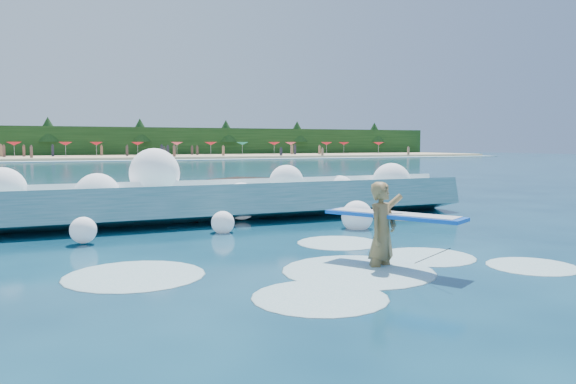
# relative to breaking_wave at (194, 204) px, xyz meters

# --- Properties ---
(ground) EXTENTS (200.00, 200.00, 0.00)m
(ground) POSITION_rel_breaking_wave_xyz_m (-0.48, -6.56, -0.53)
(ground) COLOR #082C42
(ground) RESTS_ON ground
(beach) EXTENTS (140.00, 20.00, 0.40)m
(beach) POSITION_rel_breaking_wave_xyz_m (-0.48, 71.44, -0.33)
(beach) COLOR tan
(beach) RESTS_ON ground
(wet_band) EXTENTS (140.00, 5.00, 0.08)m
(wet_band) POSITION_rel_breaking_wave_xyz_m (-0.48, 60.44, -0.49)
(wet_band) COLOR silver
(wet_band) RESTS_ON ground
(treeline) EXTENTS (140.00, 4.00, 5.00)m
(treeline) POSITION_rel_breaking_wave_xyz_m (-0.48, 81.44, 1.97)
(treeline) COLOR black
(treeline) RESTS_ON ground
(breaking_wave) EXTENTS (17.57, 2.76, 1.51)m
(breaking_wave) POSITION_rel_breaking_wave_xyz_m (0.00, 0.00, 0.00)
(breaking_wave) COLOR teal
(breaking_wave) RESTS_ON ground
(rock_cluster) EXTENTS (8.21, 3.25, 1.32)m
(rock_cluster) POSITION_rel_breaking_wave_xyz_m (-0.95, 1.36, -0.11)
(rock_cluster) COLOR black
(rock_cluster) RESTS_ON ground
(surfer_with_board) EXTENTS (1.81, 3.03, 1.95)m
(surfer_with_board) POSITION_rel_breaking_wave_xyz_m (1.57, -7.71, 0.19)
(surfer_with_board) COLOR olive
(surfer_with_board) RESTS_ON ground
(wave_spray) EXTENTS (15.01, 5.03, 2.28)m
(wave_spray) POSITION_rel_breaking_wave_xyz_m (-0.28, -0.25, 0.44)
(wave_spray) COLOR white
(wave_spray) RESTS_ON ground
(surf_foam) EXTENTS (9.10, 5.98, 0.14)m
(surf_foam) POSITION_rel_breaking_wave_xyz_m (0.54, -7.28, -0.53)
(surf_foam) COLOR silver
(surf_foam) RESTS_ON ground
(beach_umbrellas) EXTENTS (111.64, 6.80, 0.50)m
(beach_umbrellas) POSITION_rel_breaking_wave_xyz_m (-0.49, 73.34, 1.72)
(beach_umbrellas) COLOR #137B6B
(beach_umbrellas) RESTS_ON ground
(beachgoers) EXTENTS (106.08, 13.45, 1.92)m
(beachgoers) POSITION_rel_breaking_wave_xyz_m (0.93, 68.77, 0.54)
(beachgoers) COLOR #3F332D
(beachgoers) RESTS_ON ground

